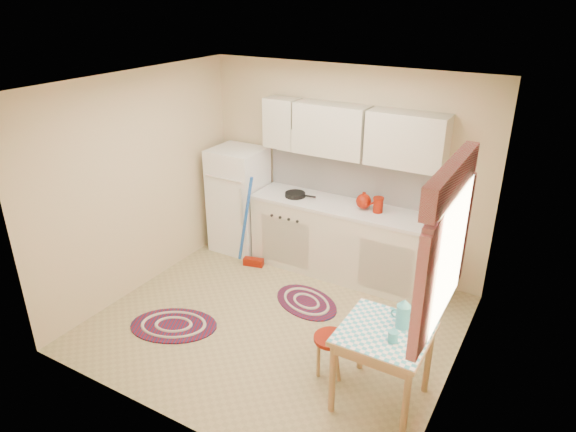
# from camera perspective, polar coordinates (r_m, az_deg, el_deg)

# --- Properties ---
(room_shell) EXTENTS (3.64, 3.60, 2.52)m
(room_shell) POSITION_cam_1_polar(r_m,az_deg,el_deg) (4.98, 1.58, 4.31)
(room_shell) COLOR tan
(room_shell) RESTS_ON ground
(fridge) EXTENTS (0.65, 0.60, 1.40)m
(fridge) POSITION_cam_1_polar(r_m,az_deg,el_deg) (6.85, -5.48, 1.79)
(fridge) COLOR white
(fridge) RESTS_ON ground
(broom) EXTENTS (0.30, 0.18, 1.20)m
(broom) POSITION_cam_1_polar(r_m,az_deg,el_deg) (6.39, -3.98, -0.81)
(broom) COLOR blue
(broom) RESTS_ON ground
(base_cabinets) EXTENTS (2.25, 0.60, 0.88)m
(base_cabinets) POSITION_cam_1_polar(r_m,az_deg,el_deg) (6.33, 5.95, -2.78)
(base_cabinets) COLOR beige
(base_cabinets) RESTS_ON ground
(countertop) EXTENTS (2.27, 0.62, 0.04)m
(countertop) POSITION_cam_1_polar(r_m,az_deg,el_deg) (6.13, 6.13, 1.06)
(countertop) COLOR silver
(countertop) RESTS_ON base_cabinets
(frying_pan) EXTENTS (0.29, 0.29, 0.05)m
(frying_pan) POSITION_cam_1_polar(r_m,az_deg,el_deg) (6.33, 0.80, 2.39)
(frying_pan) COLOR black
(frying_pan) RESTS_ON countertop
(red_kettle) EXTENTS (0.21, 0.19, 0.20)m
(red_kettle) POSITION_cam_1_polar(r_m,az_deg,el_deg) (6.00, 8.40, 1.63)
(red_kettle) COLOR maroon
(red_kettle) RESTS_ON countertop
(red_canister) EXTENTS (0.14, 0.14, 0.16)m
(red_canister) POSITION_cam_1_polar(r_m,az_deg,el_deg) (5.95, 9.98, 1.13)
(red_canister) COLOR maroon
(red_canister) RESTS_ON countertop
(table) EXTENTS (0.72, 0.72, 0.72)m
(table) POSITION_cam_1_polar(r_m,az_deg,el_deg) (4.56, 10.36, -16.16)
(table) COLOR tan
(table) RESTS_ON ground
(stool) EXTENTS (0.32, 0.32, 0.42)m
(stool) POSITION_cam_1_polar(r_m,az_deg,el_deg) (4.86, 4.75, -15.22)
(stool) COLOR maroon
(stool) RESTS_ON ground
(coffee_pot) EXTENTS (0.14, 0.12, 0.28)m
(coffee_pot) POSITION_cam_1_polar(r_m,az_deg,el_deg) (4.33, 12.69, -10.50)
(coffee_pot) COLOR teal
(coffee_pot) RESTS_ON table
(mug) EXTENTS (0.10, 0.10, 0.10)m
(mug) POSITION_cam_1_polar(r_m,az_deg,el_deg) (4.21, 11.57, -13.03)
(mug) COLOR teal
(mug) RESTS_ON table
(rug_center) EXTENTS (0.98, 0.83, 0.02)m
(rug_center) POSITION_cam_1_polar(r_m,az_deg,el_deg) (5.92, 2.05, -9.54)
(rug_center) COLOR maroon
(rug_center) RESTS_ON ground
(rug_left) EXTENTS (1.09, 0.94, 0.02)m
(rug_left) POSITION_cam_1_polar(r_m,az_deg,el_deg) (5.68, -12.59, -11.78)
(rug_left) COLOR maroon
(rug_left) RESTS_ON ground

